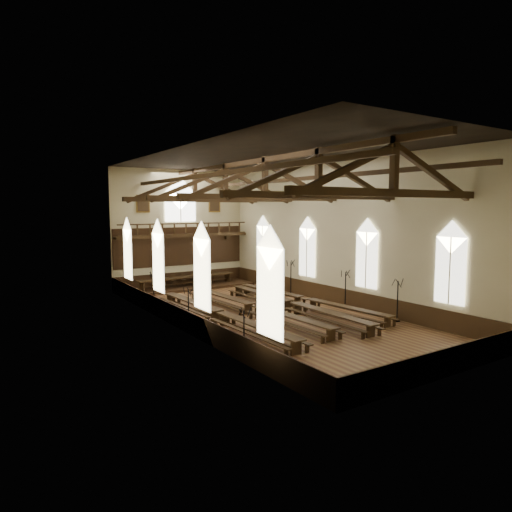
{
  "coord_description": "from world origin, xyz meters",
  "views": [
    {
      "loc": [
        -16.08,
        -23.57,
        6.74
      ],
      "look_at": [
        0.3,
        1.5,
        3.59
      ],
      "focal_mm": 32.0,
      "sensor_mm": 36.0,
      "label": 1
    }
  ],
  "objects_px": {
    "refectory_row_d": "(305,300)",
    "dais": "(187,287)",
    "candelabrum_left_near": "(244,342)",
    "candelabrum_left_far": "(154,299)",
    "candelabrum_right_far": "(291,284)",
    "refectory_row_b": "(254,307)",
    "refectory_row_c": "(292,304)",
    "candelabrum_right_mid": "(345,297)",
    "candelabrum_left_mid": "(189,316)",
    "candelabrum_right_near": "(397,309)",
    "refectory_row_a": "(220,315)",
    "high_table": "(187,278)"
  },
  "relations": [
    {
      "from": "refectory_row_d",
      "to": "dais",
      "type": "height_order",
      "value": "refectory_row_d"
    },
    {
      "from": "candelabrum_left_near",
      "to": "candelabrum_left_far",
      "type": "bearing_deg",
      "value": 90.0
    },
    {
      "from": "candelabrum_right_far",
      "to": "refectory_row_b",
      "type": "bearing_deg",
      "value": -144.96
    },
    {
      "from": "candelabrum_left_far",
      "to": "candelabrum_right_far",
      "type": "distance_m",
      "value": 11.1
    },
    {
      "from": "refectory_row_c",
      "to": "candelabrum_left_far",
      "type": "height_order",
      "value": "candelabrum_left_far"
    },
    {
      "from": "candelabrum_right_mid",
      "to": "candelabrum_right_far",
      "type": "bearing_deg",
      "value": 90.0
    },
    {
      "from": "refectory_row_b",
      "to": "dais",
      "type": "relative_size",
      "value": 1.26
    },
    {
      "from": "candelabrum_left_mid",
      "to": "candelabrum_right_mid",
      "type": "xyz_separation_m",
      "value": [
        11.1,
        -0.95,
        0.06
      ]
    },
    {
      "from": "refectory_row_b",
      "to": "candelabrum_right_near",
      "type": "xyz_separation_m",
      "value": [
        6.38,
        -5.91,
        0.24
      ]
    },
    {
      "from": "refectory_row_a",
      "to": "high_table",
      "type": "height_order",
      "value": "high_table"
    },
    {
      "from": "high_table",
      "to": "refectory_row_d",
      "type": "bearing_deg",
      "value": -72.44
    },
    {
      "from": "candelabrum_left_far",
      "to": "candelabrum_right_near",
      "type": "distance_m",
      "value": 15.41
    },
    {
      "from": "refectory_row_c",
      "to": "dais",
      "type": "bearing_deg",
      "value": 99.16
    },
    {
      "from": "candelabrum_left_mid",
      "to": "candelabrum_right_far",
      "type": "relative_size",
      "value": 0.88
    },
    {
      "from": "candelabrum_left_near",
      "to": "candelabrum_right_mid",
      "type": "distance_m",
      "value": 12.16
    },
    {
      "from": "candelabrum_right_far",
      "to": "candelabrum_right_mid",
      "type": "bearing_deg",
      "value": -90.0
    },
    {
      "from": "refectory_row_a",
      "to": "refectory_row_b",
      "type": "height_order",
      "value": "refectory_row_a"
    },
    {
      "from": "candelabrum_right_near",
      "to": "candelabrum_right_far",
      "type": "relative_size",
      "value": 0.95
    },
    {
      "from": "refectory_row_c",
      "to": "refectory_row_a",
      "type": "bearing_deg",
      "value": -179.62
    },
    {
      "from": "refectory_row_d",
      "to": "refectory_row_b",
      "type": "bearing_deg",
      "value": -178.56
    },
    {
      "from": "refectory_row_b",
      "to": "dais",
      "type": "bearing_deg",
      "value": 86.55
    },
    {
      "from": "refectory_row_c",
      "to": "candelabrum_left_far",
      "type": "bearing_deg",
      "value": 143.79
    },
    {
      "from": "high_table",
      "to": "candelabrum_left_far",
      "type": "relative_size",
      "value": 3.32
    },
    {
      "from": "candelabrum_right_far",
      "to": "candelabrum_left_far",
      "type": "bearing_deg",
      "value": 178.46
    },
    {
      "from": "dais",
      "to": "high_table",
      "type": "distance_m",
      "value": 0.79
    },
    {
      "from": "refectory_row_d",
      "to": "candelabrum_right_mid",
      "type": "bearing_deg",
      "value": -37.74
    },
    {
      "from": "refectory_row_b",
      "to": "refectory_row_c",
      "type": "distance_m",
      "value": 2.67
    },
    {
      "from": "refectory_row_b",
      "to": "high_table",
      "type": "height_order",
      "value": "high_table"
    },
    {
      "from": "candelabrum_left_mid",
      "to": "candelabrum_left_far",
      "type": "height_order",
      "value": "candelabrum_left_far"
    },
    {
      "from": "refectory_row_c",
      "to": "candelabrum_right_mid",
      "type": "distance_m",
      "value": 3.9
    },
    {
      "from": "refectory_row_d",
      "to": "high_table",
      "type": "bearing_deg",
      "value": 107.56
    },
    {
      "from": "candelabrum_left_near",
      "to": "candelabrum_left_far",
      "type": "distance_m",
      "value": 11.29
    },
    {
      "from": "candelabrum_left_far",
      "to": "candelabrum_right_mid",
      "type": "bearing_deg",
      "value": -29.67
    },
    {
      "from": "high_table",
      "to": "candelabrum_right_mid",
      "type": "xyz_separation_m",
      "value": [
        5.7,
        -12.9,
        -0.11
      ]
    },
    {
      "from": "candelabrum_right_mid",
      "to": "candelabrum_left_far",
      "type": "bearing_deg",
      "value": 150.33
    },
    {
      "from": "dais",
      "to": "refectory_row_b",
      "type": "bearing_deg",
      "value": -93.45
    },
    {
      "from": "refectory_row_b",
      "to": "dais",
      "type": "xyz_separation_m",
      "value": [
        0.68,
        11.35,
        -0.43
      ]
    },
    {
      "from": "dais",
      "to": "candelabrum_right_near",
      "type": "height_order",
      "value": "candelabrum_right_near"
    },
    {
      "from": "refectory_row_b",
      "to": "candelabrum_left_far",
      "type": "height_order",
      "value": "candelabrum_left_far"
    },
    {
      "from": "candelabrum_right_far",
      "to": "refectory_row_c",
      "type": "bearing_deg",
      "value": -126.69
    },
    {
      "from": "refectory_row_a",
      "to": "dais",
      "type": "xyz_separation_m",
      "value": [
        3.41,
        11.98,
        -0.45
      ]
    },
    {
      "from": "refectory_row_a",
      "to": "refectory_row_d",
      "type": "xyz_separation_m",
      "value": [
        6.97,
        0.73,
        -0.04
      ]
    },
    {
      "from": "refectory_row_b",
      "to": "candelabrum_left_mid",
      "type": "distance_m",
      "value": 4.76
    },
    {
      "from": "candelabrum_right_mid",
      "to": "candelabrum_right_far",
      "type": "distance_m",
      "value": 6.02
    },
    {
      "from": "refectory_row_b",
      "to": "refectory_row_d",
      "type": "xyz_separation_m",
      "value": [
        4.24,
        0.11,
        -0.03
      ]
    },
    {
      "from": "candelabrum_right_far",
      "to": "refectory_row_d",
      "type": "bearing_deg",
      "value": -116.09
    },
    {
      "from": "candelabrum_left_near",
      "to": "candelabrum_right_far",
      "type": "bearing_deg",
      "value": 44.71
    },
    {
      "from": "candelabrum_left_mid",
      "to": "candelabrum_right_mid",
      "type": "distance_m",
      "value": 11.14
    },
    {
      "from": "refectory_row_c",
      "to": "candelabrum_right_far",
      "type": "distance_m",
      "value": 6.32
    },
    {
      "from": "refectory_row_b",
      "to": "refectory_row_d",
      "type": "bearing_deg",
      "value": 1.44
    }
  ]
}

